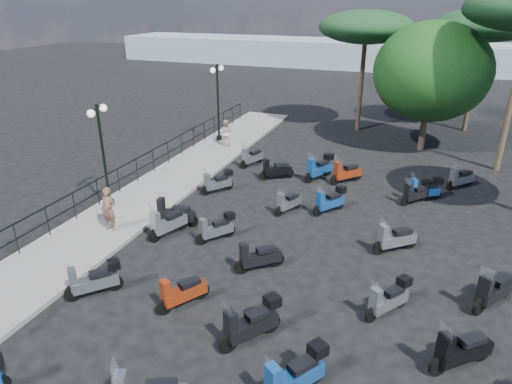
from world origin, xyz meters
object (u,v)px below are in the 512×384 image
(scooter_1, at_px, (94,280))
(pine_2, at_px, (366,27))
(scooter_9, at_px, (258,257))
(scooter_11, at_px, (276,170))
(scooter_27, at_px, (424,190))
(scooter_22, at_px, (416,193))
(scooter_14, at_px, (251,323))
(scooter_12, at_px, (294,376))
(pine_0, at_px, (483,25))
(scooter_5, at_px, (252,157))
(scooter_28, at_px, (460,179))
(scooter_3, at_px, (174,214))
(pedestrian_far, at_px, (226,133))
(scooter_19, at_px, (461,351))
(scooter_16, at_px, (319,168))
(scooter_7, at_px, (182,293))
(scooter_26, at_px, (494,291))
(scooter_20, at_px, (388,299))
(scooter_15, at_px, (330,201))
(scooter_2, at_px, (168,223))
(scooter_8, at_px, (216,228))
(lamp_post_2, at_px, (218,98))
(woman, at_px, (108,209))
(lamp_post_1, at_px, (103,150))
(scooter_21, at_px, (395,239))
(broadleaf_tree, at_px, (432,72))
(scooter_4, at_px, (217,182))
(scooter_17, at_px, (346,173))
(scooter_10, at_px, (288,203))

(scooter_1, xyz_separation_m, pine_2, (4.24, 20.55, 5.78))
(scooter_9, height_order, scooter_11, scooter_11)
(scooter_27, height_order, pine_2, pine_2)
(scooter_9, relative_size, scooter_22, 1.07)
(scooter_1, distance_m, scooter_14, 4.93)
(scooter_12, height_order, pine_0, pine_0)
(scooter_5, height_order, scooter_28, scooter_28)
(scooter_3, bearing_deg, scooter_11, -30.49)
(pedestrian_far, distance_m, scooter_19, 17.98)
(scooter_5, relative_size, scooter_16, 0.90)
(scooter_7, relative_size, scooter_26, 0.91)
(scooter_20, bearing_deg, scooter_3, 18.50)
(scooter_5, xyz_separation_m, scooter_7, (2.34, -11.40, 0.01))
(scooter_15, distance_m, scooter_19, 8.53)
(scooter_2, height_order, scooter_14, scooter_14)
(scooter_8, height_order, scooter_19, scooter_19)
(lamp_post_2, height_order, pine_0, pine_0)
(woman, relative_size, scooter_16, 0.98)
(lamp_post_1, xyz_separation_m, scooter_1, (3.28, -5.03, -2.03))
(scooter_2, relative_size, scooter_21, 1.23)
(scooter_16, distance_m, scooter_26, 10.30)
(lamp_post_1, relative_size, scooter_26, 2.60)
(broadleaf_tree, bearing_deg, woman, -125.23)
(scooter_4, xyz_separation_m, scooter_17, (5.08, 3.14, 0.02))
(scooter_7, height_order, scooter_10, scooter_7)
(scooter_19, xyz_separation_m, scooter_20, (-1.77, 1.45, -0.02))
(lamp_post_1, relative_size, scooter_28, 3.15)
(scooter_15, xyz_separation_m, pine_0, (5.56, 15.03, 5.90))
(pedestrian_far, xyz_separation_m, scooter_4, (2.29, -6.00, -0.42))
(scooter_11, relative_size, scooter_26, 0.89)
(scooter_7, relative_size, scooter_19, 1.01)
(scooter_22, distance_m, scooter_28, 2.98)
(lamp_post_1, bearing_deg, scooter_14, -43.20)
(scooter_1, xyz_separation_m, scooter_28, (10.14, 12.38, -0.04))
(scooter_16, relative_size, scooter_28, 1.28)
(scooter_11, relative_size, pine_2, 0.20)
(pedestrian_far, xyz_separation_m, scooter_2, (2.29, -10.23, -0.40))
(scooter_10, relative_size, scooter_21, 0.99)
(lamp_post_2, relative_size, scooter_4, 3.28)
(scooter_21, distance_m, scooter_27, 4.85)
(scooter_4, bearing_deg, lamp_post_2, -28.77)
(scooter_2, height_order, broadleaf_tree, broadleaf_tree)
(scooter_10, bearing_deg, pine_0, -88.15)
(scooter_8, distance_m, pine_2, 17.53)
(lamp_post_2, bearing_deg, scooter_28, -8.67)
(scooter_3, bearing_deg, scooter_26, -107.00)
(lamp_post_1, xyz_separation_m, woman, (1.37, -1.76, -1.55))
(pine_0, relative_size, pine_2, 1.01)
(scooter_20, bearing_deg, scooter_8, 17.32)
(scooter_3, height_order, scooter_12, scooter_12)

